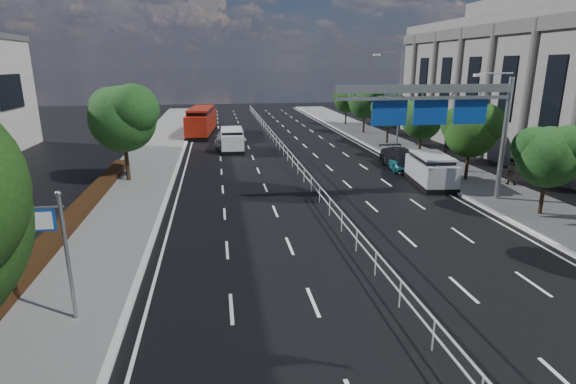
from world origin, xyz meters
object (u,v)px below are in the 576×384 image
object	(u,v)px
overhead_gantry	(444,107)
red_bus	(201,121)
parked_car_dark	(401,159)
pedestrian_b	(511,171)
parked_car_teal	(402,161)
silver_minivan	(431,170)
near_car_dark	(200,117)
near_car_silver	(225,138)
pedestrian_a	(443,160)
white_minivan	(232,140)
toilet_sign	(48,236)

from	to	relation	value
overhead_gantry	red_bus	xyz separation A→B (m)	(-14.24, 28.99, -4.00)
parked_car_dark	pedestrian_b	size ratio (longest dim) A/B	2.98
parked_car_teal	silver_minivan	bearing A→B (deg)	-85.65
red_bus	near_car_dark	distance (m)	11.39
silver_minivan	parked_car_dark	world-z (taller)	silver_minivan
near_car_dark	silver_minivan	bearing A→B (deg)	122.12
near_car_silver	silver_minivan	xyz separation A→B (m)	(13.31, -16.83, 0.20)
pedestrian_a	red_bus	bearing A→B (deg)	-69.59
near_car_silver	pedestrian_a	bearing A→B (deg)	143.92
white_minivan	silver_minivan	size ratio (longest dim) A/B	0.92
overhead_gantry	parked_car_teal	bearing A→B (deg)	79.82
red_bus	pedestrian_a	bearing A→B (deg)	-43.70
silver_minivan	parked_car_teal	size ratio (longest dim) A/B	1.12
near_car_silver	toilet_sign	bearing A→B (deg)	82.88
overhead_gantry	near_car_dark	distance (m)	43.22
toilet_sign	pedestrian_a	xyz separation A→B (m)	(21.95, 17.45, -2.04)
overhead_gantry	pedestrian_a	distance (m)	9.75
silver_minivan	pedestrian_b	xyz separation A→B (m)	(5.10, -1.17, 0.00)
toilet_sign	red_bus	size ratio (longest dim) A/B	0.41
silver_minivan	pedestrian_b	size ratio (longest dim) A/B	2.96
white_minivan	parked_car_dark	bearing A→B (deg)	-36.54
silver_minivan	near_car_dark	bearing A→B (deg)	121.30
silver_minivan	pedestrian_a	distance (m)	4.38
overhead_gantry	parked_car_dark	size ratio (longest dim) A/B	1.93
toilet_sign	silver_minivan	bearing A→B (deg)	36.02
toilet_sign	silver_minivan	distance (m)	23.88
overhead_gantry	silver_minivan	size ratio (longest dim) A/B	1.95
toilet_sign	silver_minivan	size ratio (longest dim) A/B	0.83
parked_car_teal	pedestrian_a	distance (m)	3.00
red_bus	silver_minivan	distance (m)	29.62
white_minivan	near_car_dark	distance (m)	22.09
near_car_silver	overhead_gantry	bearing A→B (deg)	123.28
white_minivan	near_car_silver	distance (m)	2.31
white_minivan	near_car_silver	size ratio (longest dim) A/B	0.99
toilet_sign	near_car_silver	distance (m)	31.47
white_minivan	pedestrian_b	world-z (taller)	white_minivan
red_bus	pedestrian_a	xyz separation A→B (m)	(18.50, -21.59, -0.70)
toilet_sign	red_bus	xyz separation A→B (m)	(3.45, 39.05, -1.34)
red_bus	near_car_silver	bearing A→B (deg)	-67.39
parked_car_dark	pedestrian_a	size ratio (longest dim) A/B	3.46
overhead_gantry	parked_car_dark	xyz separation A→B (m)	(1.56, 8.95, -4.84)
near_car_dark	silver_minivan	world-z (taller)	silver_minivan
pedestrian_b	silver_minivan	bearing A→B (deg)	24.26
red_bus	parked_car_teal	world-z (taller)	red_bus
toilet_sign	parked_car_dark	bearing A→B (deg)	44.62
parked_car_teal	pedestrian_a	xyz separation A→B (m)	(2.70, -1.29, 0.26)
near_car_dark	silver_minivan	distance (m)	39.88
pedestrian_a	pedestrian_b	bearing A→B (deg)	97.27
overhead_gantry	red_bus	bearing A→B (deg)	116.16
silver_minivan	parked_car_dark	distance (m)	5.01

